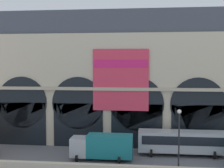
# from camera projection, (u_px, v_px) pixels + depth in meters

# --- Properties ---
(ground_plane) EXTENTS (200.00, 200.00, 0.00)m
(ground_plane) POSITION_uv_depth(u_px,v_px,m) (102.00, 158.00, 37.22)
(ground_plane) COLOR slate
(station_building) EXTENTS (42.77, 6.00, 19.28)m
(station_building) POSITION_uv_depth(u_px,v_px,m) (110.00, 79.00, 44.31)
(station_building) COLOR beige
(station_building) RESTS_ON ground
(box_truck_center) EXTENTS (7.50, 2.91, 3.12)m
(box_truck_center) POSITION_uv_depth(u_px,v_px,m) (103.00, 146.00, 36.54)
(box_truck_center) COLOR #ADB2B7
(box_truck_center) RESTS_ON ground
(bus_mideast) EXTENTS (11.00, 3.25, 3.10)m
(bus_mideast) POSITION_uv_depth(u_px,v_px,m) (182.00, 141.00, 38.40)
(bus_mideast) COLOR #ADB2B7
(bus_mideast) RESTS_ON ground
(street_lamp_quayside) EXTENTS (0.44, 0.44, 6.90)m
(street_lamp_quayside) POSITION_uv_depth(u_px,v_px,m) (179.00, 133.00, 31.71)
(street_lamp_quayside) COLOR black
(street_lamp_quayside) RESTS_ON ground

